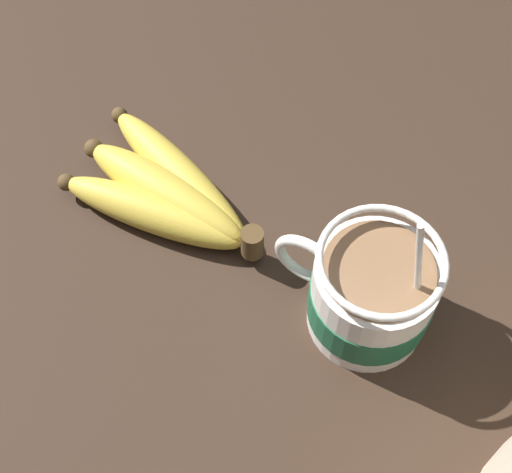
{
  "coord_description": "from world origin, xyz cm",
  "views": [
    {
      "loc": [
        -14.28,
        25.74,
        57.86
      ],
      "look_at": [
        0.63,
        -0.92,
        7.27
      ],
      "focal_mm": 50.0,
      "sensor_mm": 36.0,
      "label": 1
    }
  ],
  "objects": [
    {
      "name": "table",
      "position": [
        0.0,
        0.0,
        1.38
      ],
      "size": [
        102.54,
        102.54,
        2.77
      ],
      "color": "#332319",
      "rests_on": "ground"
    },
    {
      "name": "coffee_mug",
      "position": [
        -9.85,
        -0.72,
        7.17
      ],
      "size": [
        13.67,
        9.95,
        16.13
      ],
      "color": "white",
      "rests_on": "table"
    },
    {
      "name": "banana_bunch",
      "position": [
        10.83,
        -2.31,
        4.65
      ],
      "size": [
        20.51,
        12.47,
        4.33
      ],
      "color": "#4C381E",
      "rests_on": "table"
    }
  ]
}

